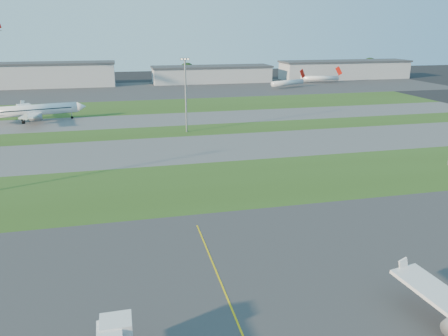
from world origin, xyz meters
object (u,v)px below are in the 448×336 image
object	(u,v)px
mini_jet_near	(288,83)
light_mast_centre	(186,90)
airliner_taxiing	(31,110)
mini_jet_far	(320,78)

from	to	relation	value
mini_jet_near	light_mast_centre	world-z (taller)	light_mast_centre
mini_jet_near	light_mast_centre	size ratio (longest dim) A/B	1.04
airliner_taxiing	light_mast_centre	world-z (taller)	light_mast_centre
mini_jet_near	light_mast_centre	bearing A→B (deg)	-151.15
airliner_taxiing	light_mast_centre	xyz separation A→B (m)	(56.78, -31.67, 10.26)
mini_jet_far	light_mast_centre	distance (m)	168.62
mini_jet_near	mini_jet_far	bearing A→B (deg)	8.10
airliner_taxiing	mini_jet_far	size ratio (longest dim) A/B	1.44
mini_jet_far	airliner_taxiing	bearing A→B (deg)	-140.54
airliner_taxiing	light_mast_centre	distance (m)	65.82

